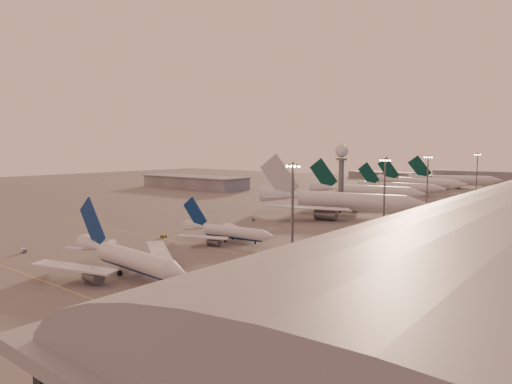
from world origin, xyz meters
The scene contains 25 objects.
ground centered at (0.00, 0.00, 0.00)m, with size 700.00×700.00×0.00m, color #595656.
taxiway_markings centered at (30.00, 56.00, 0.01)m, with size 180.00×185.25×0.02m.
hangar centered at (-120.00, 140.00, 4.32)m, with size 82.00×27.00×8.50m.
radar_tower centered at (5.00, 120.00, 20.95)m, with size 6.40×6.40×31.10m.
mast_a centered at (58.00, 0.00, 13.74)m, with size 3.60×0.56×25.00m.
mast_b centered at (55.00, 55.00, 13.74)m, with size 3.60×0.56×25.00m.
mast_c centered at (50.00, 110.00, 13.74)m, with size 3.60×0.56×25.00m.
mast_d centered at (48.00, 200.00, 13.74)m, with size 3.60×0.56×25.00m.
distant_horizon centered at (2.62, 325.14, 3.89)m, with size 165.00×37.50×9.00m.
narrowbody_near centered at (29.05, -21.38, 3.28)m, with size 41.45×33.00×16.19m.
narrowbody_mid centered at (21.76, 18.89, 2.61)m, with size 32.90×26.12×12.88m.
widebody_white centered at (21.86, 87.58, 4.43)m, with size 72.09×57.28×25.55m.
greentail_a centered at (8.29, 140.02, 3.97)m, with size 61.81×49.64×22.50m.
greentail_b centered at (9.96, 184.75, 3.40)m, with size 52.98×42.69×19.24m.
greentail_c centered at (9.20, 220.44, 3.88)m, with size 60.47×48.71×21.95m.
greentail_d centered at (20.07, 258.89, 3.99)m, with size 59.95×47.63×22.61m.
gsv_truck_a centered at (-10.81, -25.66, 1.22)m, with size 6.13×2.72×2.40m.
gsv_catering_a centered at (69.45, -11.40, 2.06)m, with size 5.37×3.16×4.13m.
gsv_tug_mid centered at (1.81, 11.15, 0.52)m, with size 3.99×2.99×1.02m.
gsv_truck_b centered at (40.79, 37.24, 1.17)m, with size 5.95×3.02×2.29m.
gsv_truck_c centered at (3.13, 54.62, 1.05)m, with size 4.53×5.18×2.06m.
gsv_catering_b centered at (58.18, 77.05, 2.20)m, with size 5.72×3.33×4.41m.
gsv_tug_far centered at (9.92, 96.78, 0.58)m, with size 3.27×4.39×1.12m.
gsv_truck_d centered at (-9.54, 130.69, 1.01)m, with size 3.46×5.19×1.97m.
gsv_tug_hangar centered at (48.15, 160.14, 0.57)m, with size 4.19×2.86×1.12m.
Camera 1 is at (112.37, -79.94, 28.03)m, focal length 32.00 mm.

